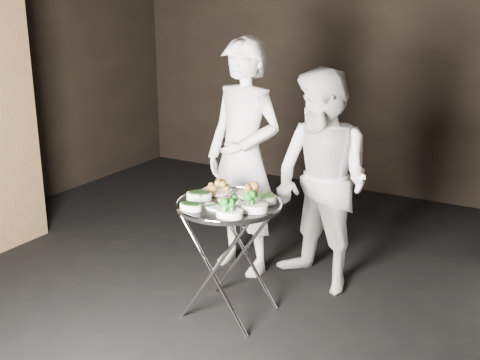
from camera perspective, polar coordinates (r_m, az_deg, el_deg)
The scene contains 16 objects.
floor at distance 4.23m, azimuth -4.20°, elevation -14.10°, with size 6.00×7.00×0.05m, color black.
wall_back at distance 6.84m, azimuth 12.74°, elevation 11.13°, with size 6.00×0.05×3.00m, color black.
tray_stand at distance 4.18m, azimuth -1.05°, elevation -7.00°, with size 0.55×0.47×0.81m.
serving_tray at distance 4.05m, azimuth -1.07°, elevation -2.31°, with size 0.72×0.72×0.04m.
potato_plate_a at distance 4.25m, azimuth -2.16°, elevation -0.72°, with size 0.21×0.21×0.08m.
potato_plate_b at distance 4.17m, azimuth 1.12°, elevation -1.07°, with size 0.22×0.22×0.08m.
greens_bowl at distance 4.04m, azimuth 2.56°, elevation -1.72°, with size 0.13×0.13×0.07m.
asparagus_plate_a at distance 4.06m, azimuth -1.01°, elevation -1.89°, with size 0.18×0.11×0.03m.
asparagus_plate_b at distance 3.95m, azimuth -2.60°, elevation -2.47°, with size 0.18×0.16×0.03m.
spinach_bowl_a at distance 4.11m, azimuth -3.89°, elevation -1.40°, with size 0.21×0.17×0.07m.
spinach_bowl_b at distance 3.92m, azimuth -4.71°, elevation -2.45°, with size 0.16×0.11×0.06m.
broccoli_bowl_a at distance 3.88m, azimuth 1.25°, elevation -2.44°, with size 0.23×0.20×0.08m.
broccoli_bowl_b at distance 3.78m, azimuth -0.99°, elevation -3.02°, with size 0.19×0.15×0.07m.
serving_utensils at distance 4.08m, azimuth -0.38°, elevation -1.33°, with size 0.57×0.41×0.01m.
waiter_left at distance 4.73m, azimuth 0.34°, elevation 2.10°, with size 0.68×0.45×1.88m, color silver.
waiter_right at distance 4.50m, azimuth 7.79°, elevation -0.21°, with size 0.81×0.63×1.68m, color silver.
Camera 1 is at (2.08, -2.96, 2.16)m, focal length 45.00 mm.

